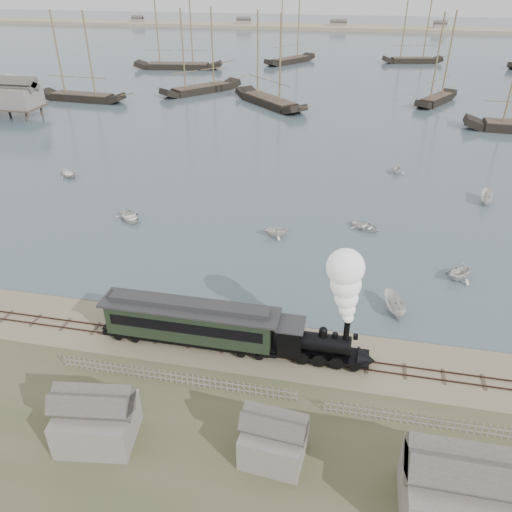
# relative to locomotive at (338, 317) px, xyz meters

# --- Properties ---
(ground) EXTENTS (600.00, 600.00, 0.00)m
(ground) POSITION_rel_locomotive_xyz_m (-5.27, 2.00, -4.60)
(ground) COLOR gray
(ground) RESTS_ON ground
(harbor_water) EXTENTS (600.00, 336.00, 0.06)m
(harbor_water) POSITION_rel_locomotive_xyz_m (-5.27, 172.00, -4.57)
(harbor_water) COLOR #43535F
(harbor_water) RESTS_ON ground
(rail_track) EXTENTS (120.00, 1.80, 0.16)m
(rail_track) POSITION_rel_locomotive_xyz_m (-5.27, 0.00, -4.56)
(rail_track) COLOR #3B2520
(rail_track) RESTS_ON ground
(picket_fence_west) EXTENTS (19.00, 0.10, 1.20)m
(picket_fence_west) POSITION_rel_locomotive_xyz_m (-11.77, -5.00, -4.60)
(picket_fence_west) COLOR slate
(picket_fence_west) RESTS_ON ground
(picket_fence_east) EXTENTS (15.00, 0.10, 1.20)m
(picket_fence_east) POSITION_rel_locomotive_xyz_m (7.23, -5.50, -4.60)
(picket_fence_east) COLOR slate
(picket_fence_east) RESTS_ON ground
(shed_left) EXTENTS (5.00, 4.00, 4.10)m
(shed_left) POSITION_rel_locomotive_xyz_m (-15.27, -11.00, -4.60)
(shed_left) COLOR slate
(shed_left) RESTS_ON ground
(shed_mid) EXTENTS (4.00, 3.50, 3.60)m
(shed_mid) POSITION_rel_locomotive_xyz_m (-3.27, -10.00, -4.60)
(shed_mid) COLOR slate
(shed_mid) RESTS_ON ground
(far_spit) EXTENTS (500.00, 20.00, 1.80)m
(far_spit) POSITION_rel_locomotive_xyz_m (-5.27, 252.00, -4.60)
(far_spit) COLOR tan
(far_spit) RESTS_ON ground
(locomotive) EXTENTS (8.01, 2.99, 9.98)m
(locomotive) POSITION_rel_locomotive_xyz_m (0.00, 0.00, 0.00)
(locomotive) COLOR black
(locomotive) RESTS_ON ground
(passenger_coach) EXTENTS (15.23, 2.94, 3.70)m
(passenger_coach) POSITION_rel_locomotive_xyz_m (-12.21, 0.00, -2.27)
(passenger_coach) COLOR black
(passenger_coach) RESTS_ON ground
(beached_dinghy) EXTENTS (2.70, 3.64, 0.72)m
(beached_dinghy) POSITION_rel_locomotive_xyz_m (-16.78, 3.27, -4.23)
(beached_dinghy) COLOR silver
(beached_dinghy) RESTS_ON ground
(rowboat_0) EXTENTS (5.21, 5.19, 0.89)m
(rowboat_0) POSITION_rel_locomotive_xyz_m (-27.41, 21.37, -4.09)
(rowboat_0) COLOR silver
(rowboat_0) RESTS_ON harbor_water
(rowboat_1) EXTENTS (3.50, 3.80, 1.68)m
(rowboat_1) POSITION_rel_locomotive_xyz_m (-8.31, 20.79, -3.70)
(rowboat_1) COLOR silver
(rowboat_1) RESTS_ON harbor_water
(rowboat_2) EXTENTS (4.10, 2.56, 1.48)m
(rowboat_2) POSITION_rel_locomotive_xyz_m (5.00, 8.01, -3.79)
(rowboat_2) COLOR silver
(rowboat_2) RESTS_ON harbor_water
(rowboat_3) EXTENTS (4.28, 4.60, 0.78)m
(rowboat_3) POSITION_rel_locomotive_xyz_m (2.17, 24.76, -4.15)
(rowboat_3) COLOR silver
(rowboat_3) RESTS_ON harbor_water
(rowboat_4) EXTENTS (4.53, 4.55, 1.82)m
(rowboat_4) POSITION_rel_locomotive_xyz_m (11.91, 15.27, -3.63)
(rowboat_4) COLOR silver
(rowboat_4) RESTS_ON harbor_water
(rowboat_5) EXTENTS (4.22, 2.24, 1.55)m
(rowboat_5) POSITION_rel_locomotive_xyz_m (18.21, 36.32, -3.76)
(rowboat_5) COLOR silver
(rowboat_5) RESTS_ON harbor_water
(rowboat_6) EXTENTS (4.80, 4.81, 0.82)m
(rowboat_6) POSITION_rel_locomotive_xyz_m (-43.30, 34.06, -4.13)
(rowboat_6) COLOR silver
(rowboat_6) RESTS_ON harbor_water
(rowboat_7) EXTENTS (3.39, 3.12, 1.51)m
(rowboat_7) POSITION_rel_locomotive_xyz_m (6.69, 45.46, -3.78)
(rowboat_7) COLOR silver
(rowboat_7) RESTS_ON harbor_water
(schooner_0) EXTENTS (21.75, 6.36, 20.00)m
(schooner_0) POSITION_rel_locomotive_xyz_m (-65.87, 80.25, 5.46)
(schooner_0) COLOR black
(schooner_0) RESTS_ON harbor_water
(schooner_1) EXTENTS (18.23, 20.60, 20.00)m
(schooner_1) POSITION_rel_locomotive_xyz_m (-40.34, 94.76, 5.46)
(schooner_1) COLOR black
(schooner_1) RESTS_ON harbor_water
(schooner_2) EXTENTS (20.38, 20.84, 20.00)m
(schooner_2) POSITION_rel_locomotive_xyz_m (-20.91, 85.08, 5.46)
(schooner_2) COLOR black
(schooner_2) RESTS_ON harbor_water
(schooner_3) EXTENTS (11.57, 16.57, 20.00)m
(schooner_3) POSITION_rel_locomotive_xyz_m (17.46, 94.61, 5.46)
(schooner_3) COLOR black
(schooner_3) RESTS_ON harbor_water
(schooner_6) EXTENTS (27.99, 10.25, 20.00)m
(schooner_6) POSITION_rel_locomotive_xyz_m (-57.60, 126.17, 5.46)
(schooner_6) COLOR black
(schooner_6) RESTS_ON harbor_water
(schooner_7) EXTENTS (15.81, 20.33, 20.00)m
(schooner_7) POSITION_rel_locomotive_xyz_m (-24.55, 143.92, 5.46)
(schooner_7) COLOR black
(schooner_7) RESTS_ON harbor_water
(schooner_8) EXTENTS (20.15, 8.59, 20.00)m
(schooner_8) POSITION_rel_locomotive_xyz_m (15.58, 152.36, 5.46)
(schooner_8) COLOR black
(schooner_8) RESTS_ON harbor_water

